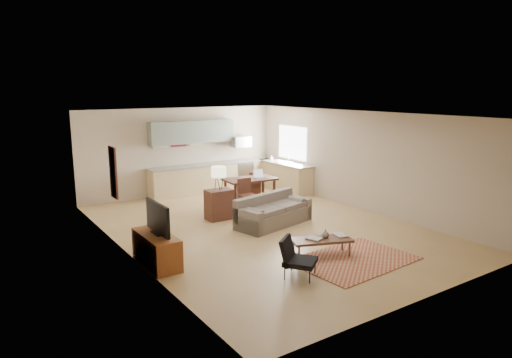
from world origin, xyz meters
TOP-DOWN VIEW (x-y plane):
  - room at (0.00, 0.00)m, footprint 9.00×9.00m
  - kitchen_counter_back at (0.90, 4.18)m, footprint 4.26×0.64m
  - kitchen_counter_right at (2.93, 3.00)m, footprint 0.64×2.26m
  - kitchen_range at (2.00, 4.18)m, footprint 0.62×0.62m
  - kitchen_microwave at (2.00, 4.20)m, footprint 0.62×0.40m
  - upper_cabinets at (0.30, 4.33)m, footprint 2.80×0.34m
  - window_right at (3.23, 3.00)m, footprint 0.02×1.40m
  - wall_art_left at (-3.21, 0.90)m, footprint 0.06×0.42m
  - triptych at (-0.10, 4.47)m, footprint 1.70×0.04m
  - rug at (0.30, -2.69)m, footprint 2.40×1.74m
  - sofa at (0.38, 0.08)m, footprint 2.25×1.36m
  - coffee_table at (-0.09, -2.17)m, footprint 1.30×0.87m
  - book_a at (-0.33, -2.13)m, footprint 0.40×0.43m
  - book_b at (0.26, -2.20)m, footprint 0.35×0.40m
  - vase at (0.02, -2.16)m, footprint 0.24×0.24m
  - armchair at (-1.09, -2.73)m, footprint 0.87×0.87m
  - tv_credenza at (-2.98, -0.77)m, footprint 0.50×1.31m
  - tv at (-2.93, -0.77)m, footprint 0.10×1.01m
  - console_table at (-0.49, 1.25)m, footprint 0.66×0.44m
  - table_lamp at (-0.49, 1.25)m, footprint 0.38×0.38m
  - dining_table at (1.05, 2.18)m, footprint 1.52×0.93m
  - dining_chair_near at (0.57, 1.58)m, footprint 0.46×0.48m
  - dining_chair_far at (1.53, 2.79)m, footprint 0.41×0.43m
  - laptop at (1.34, 2.09)m, footprint 0.32×0.25m
  - soap_bottle at (2.83, 3.61)m, footprint 0.09×0.09m

SIDE VIEW (x-z plane):
  - rug at x=0.30m, z-range 0.00..0.02m
  - coffee_table at x=-0.09m, z-range 0.00..0.36m
  - tv_credenza at x=-2.98m, z-range 0.00..0.60m
  - armchair at x=-1.09m, z-range 0.00..0.71m
  - sofa at x=0.38m, z-range 0.00..0.73m
  - book_b at x=0.26m, z-range 0.36..0.38m
  - dining_table at x=1.05m, z-range 0.00..0.74m
  - book_a at x=-0.33m, z-range 0.36..0.39m
  - console_table at x=-0.49m, z-range 0.00..0.77m
  - dining_chair_far at x=1.53m, z-range 0.00..0.82m
  - dining_chair_near at x=0.57m, z-range 0.00..0.87m
  - vase at x=0.02m, z-range 0.36..0.53m
  - kitchen_range at x=2.00m, z-range 0.00..0.90m
  - kitchen_counter_back at x=0.90m, z-range 0.00..0.92m
  - kitchen_counter_right at x=2.93m, z-range 0.00..0.92m
  - laptop at x=1.34m, z-range 0.74..0.98m
  - tv at x=-2.93m, z-range 0.60..1.21m
  - soap_bottle at x=2.83m, z-range 0.92..1.11m
  - table_lamp at x=-0.49m, z-range 0.77..1.39m
  - room at x=0.00m, z-range -3.15..5.85m
  - kitchen_microwave at x=2.00m, z-range 1.38..1.73m
  - window_right at x=3.23m, z-range 1.02..2.08m
  - wall_art_left at x=-3.21m, z-range 1.00..2.10m
  - triptych at x=-0.10m, z-range 1.50..2.00m
  - upper_cabinets at x=0.30m, z-range 1.60..2.30m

